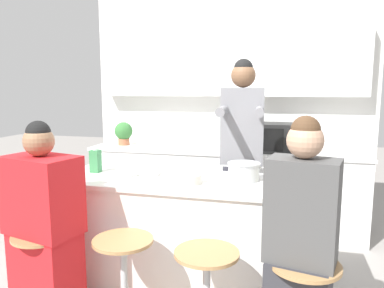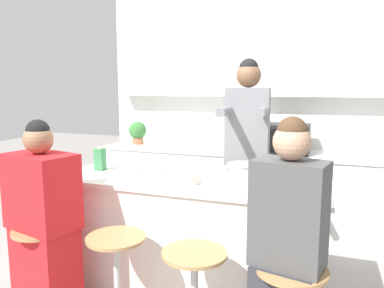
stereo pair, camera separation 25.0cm
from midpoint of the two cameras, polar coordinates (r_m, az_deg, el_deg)
The scene contains 16 objects.
wall_back at distance 4.30m, azimuth 9.27°, elevation 8.45°, with size 3.19×0.22×2.70m.
back_counter at distance 4.17m, azimuth 8.18°, elevation -6.84°, with size 2.97×0.60×0.88m.
kitchen_island at distance 2.85m, azimuth 2.11°, elevation -14.04°, with size 1.97×0.68×0.89m.
bar_stool_leftmost at distance 2.73m, azimuth -19.12°, elevation -17.90°, with size 0.38×0.38×0.64m.
bar_stool_center_left at distance 2.50m, azimuth -8.34°, elevation -20.07°, with size 0.38×0.38×0.64m.
person_cooking at distance 3.19m, azimuth 10.54°, elevation -3.16°, with size 0.39×0.59×1.78m.
person_wrapped_blanket at distance 2.64m, azimuth -19.10°, elevation -12.17°, with size 0.51×0.38×1.35m.
person_seated_near at distance 2.10m, azimuth 17.74°, elevation -17.10°, with size 0.40×0.33×1.41m.
cooking_pot at distance 2.69m, azimuth 10.47°, elevation -4.31°, with size 0.32×0.23×0.13m.
fruit_bowl at distance 2.61m, azimuth 1.43°, elevation -5.27°, with size 0.23×0.23×0.07m.
mixing_bowl_steel at distance 2.87m, azimuth -3.88°, elevation -3.87°, with size 0.17×0.17×0.08m.
coffee_cup_near at distance 2.83m, azimuth -7.19°, elevation -4.01°, with size 0.11×0.08×0.09m.
banana_bunch at distance 2.57m, azimuth 16.11°, elevation -5.95°, with size 0.17×0.12×0.06m.
juice_carton at distance 3.05m, azimuth -11.57°, elevation -2.31°, with size 0.07×0.07×0.19m.
microwave at distance 3.95m, azimuth 15.84°, elevation 0.79°, with size 0.47×0.37×0.30m.
potted_plant at distance 4.44m, azimuth -6.70°, elevation 1.87°, with size 0.21×0.21×0.27m.
Camera 2 is at (0.91, -2.47, 1.55)m, focal length 35.00 mm.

